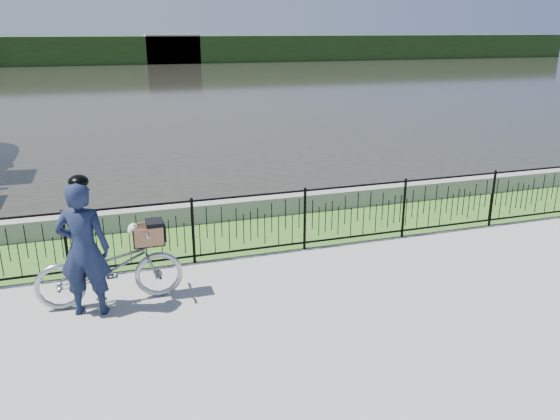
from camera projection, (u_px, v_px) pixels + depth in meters
name	position (u px, v px, depth m)	size (l,w,h in m)	color
ground	(279.00, 295.00, 8.17)	(120.00, 120.00, 0.00)	gray
grass_strip	(238.00, 236.00, 10.52)	(60.00, 2.00, 0.01)	#3B6B21
water	(134.00, 86.00, 37.96)	(120.00, 120.00, 0.00)	#27271E
quay_wall	(226.00, 210.00, 11.36)	(60.00, 0.30, 0.40)	gray
fence	(251.00, 225.00, 9.43)	(14.00, 0.06, 1.15)	black
far_treeline	(117.00, 50.00, 61.85)	(120.00, 6.00, 3.00)	#254119
far_building_right	(172.00, 49.00, 62.22)	(6.00, 3.00, 3.20)	#A19581
bicycle_rig	(110.00, 267.00, 7.82)	(2.06, 0.72, 1.20)	#A4A8AF
cyclist	(83.00, 248.00, 7.38)	(0.79, 0.61, 1.99)	#131C36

